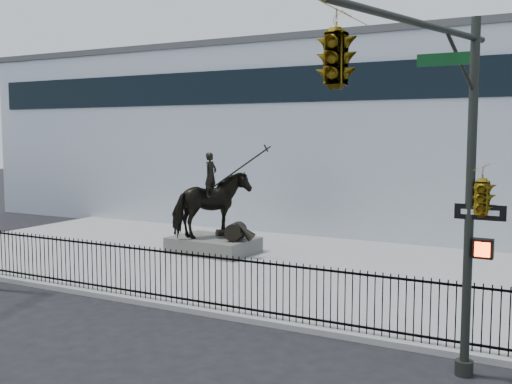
% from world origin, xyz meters
% --- Properties ---
extents(ground, '(120.00, 120.00, 0.00)m').
position_xyz_m(ground, '(0.00, 0.00, 0.00)').
color(ground, black).
rests_on(ground, ground).
extents(plaza, '(30.00, 12.00, 0.15)m').
position_xyz_m(plaza, '(0.00, 7.00, 0.07)').
color(plaza, '#979794').
rests_on(plaza, ground).
extents(building, '(44.00, 14.00, 9.00)m').
position_xyz_m(building, '(0.00, 20.00, 4.50)').
color(building, silver).
rests_on(building, ground).
extents(picket_fence, '(22.10, 0.10, 1.50)m').
position_xyz_m(picket_fence, '(0.00, 1.25, 0.90)').
color(picket_fence, black).
rests_on(picket_fence, plaza).
extents(statue_plinth, '(3.35, 2.41, 0.60)m').
position_xyz_m(statue_plinth, '(-3.58, 7.67, 0.45)').
color(statue_plinth, '#4E4B47').
rests_on(statue_plinth, plaza).
extents(equestrian_statue, '(4.11, 2.67, 3.49)m').
position_xyz_m(equestrian_statue, '(-3.52, 7.67, 2.01)').
color(equestrian_statue, black).
rests_on(equestrian_statue, statue_plinth).
extents(traffic_signal_right, '(2.17, 6.86, 7.00)m').
position_xyz_m(traffic_signal_right, '(6.47, -2.00, 4.85)').
color(traffic_signal_right, '#252923').
rests_on(traffic_signal_right, ground).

